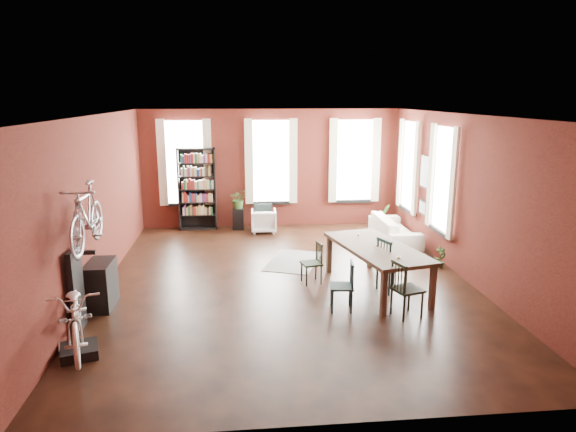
{
  "coord_description": "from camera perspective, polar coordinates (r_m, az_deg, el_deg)",
  "views": [
    {
      "loc": [
        -0.93,
        -9.42,
        3.54
      ],
      "look_at": [
        0.08,
        0.6,
        1.17
      ],
      "focal_mm": 32.0,
      "sensor_mm": 36.0,
      "label": 1
    }
  ],
  "objects": [
    {
      "name": "bicycle_floor",
      "position": [
        7.55,
        -22.74,
        -7.18
      ],
      "size": [
        0.87,
        1.08,
        1.8
      ],
      "primitive_type": "imported",
      "rotation": [
        0.0,
        0.0,
        0.29
      ],
      "color": "silver",
      "rests_on": "bike_trainer"
    },
    {
      "name": "dining_chair_a",
      "position": [
        8.73,
        5.96,
        -7.77
      ],
      "size": [
        0.44,
        0.44,
        0.85
      ],
      "primitive_type": "cube",
      "rotation": [
        0.0,
        0.0,
        -1.7
      ],
      "color": "#173133",
      "rests_on": "ground"
    },
    {
      "name": "plant_stand",
      "position": [
        13.95,
        -5.54,
        -0.31
      ],
      "size": [
        0.31,
        0.31,
        0.58
      ],
      "primitive_type": "cube",
      "rotation": [
        0.0,
        0.0,
        -0.1
      ],
      "color": "black",
      "rests_on": "ground"
    },
    {
      "name": "plant_on_stand",
      "position": [
        13.84,
        -5.5,
        1.69
      ],
      "size": [
        0.55,
        0.59,
        0.42
      ],
      "primitive_type": "imported",
      "rotation": [
        0.0,
        0.0,
        0.14
      ],
      "color": "#2F4F1F",
      "rests_on": "plant_stand"
    },
    {
      "name": "plant_by_sofa",
      "position": [
        14.16,
        10.51,
        -0.83
      ],
      "size": [
        0.58,
        0.78,
        0.31
      ],
      "primitive_type": "imported",
      "rotation": [
        0.0,
        0.0,
        0.32
      ],
      "color": "#305D25",
      "rests_on": "ground"
    },
    {
      "name": "dining_chair_d",
      "position": [
        9.68,
        11.49,
        -5.33
      ],
      "size": [
        0.59,
        0.59,
        1.01
      ],
      "primitive_type": "cube",
      "rotation": [
        0.0,
        0.0,
        1.92
      ],
      "color": "#1C3E3E",
      "rests_on": "ground"
    },
    {
      "name": "console_table",
      "position": [
        9.38,
        -20.06,
        -7.18
      ],
      "size": [
        0.4,
        0.8,
        0.8
      ],
      "primitive_type": "cube",
      "color": "black",
      "rests_on": "ground"
    },
    {
      "name": "white_armchair",
      "position": [
        13.61,
        -2.71,
        -0.41
      ],
      "size": [
        0.67,
        0.63,
        0.67
      ],
      "primitive_type": "imported",
      "rotation": [
        0.0,
        0.0,
        3.1
      ],
      "color": "white",
      "rests_on": "ground"
    },
    {
      "name": "dining_table",
      "position": [
        9.75,
        9.77,
        -5.67
      ],
      "size": [
        1.63,
        2.63,
        0.83
      ],
      "primitive_type": "cube",
      "rotation": [
        0.0,
        0.0,
        0.23
      ],
      "color": "brown",
      "rests_on": "ground"
    },
    {
      "name": "room",
      "position": [
        10.2,
        0.96,
        5.31
      ],
      "size": [
        9.0,
        9.04,
        3.22
      ],
      "color": "black",
      "rests_on": "ground"
    },
    {
      "name": "striped_rug",
      "position": [
        11.28,
        0.61,
        -5.04
      ],
      "size": [
        1.48,
        1.84,
        0.01
      ],
      "primitive_type": "cube",
      "rotation": [
        0.0,
        0.0,
        -0.35
      ],
      "color": "black",
      "rests_on": "ground"
    },
    {
      "name": "bookshelf",
      "position": [
        13.97,
        -10.06,
        2.97
      ],
      "size": [
        1.0,
        0.32,
        2.2
      ],
      "primitive_type": "cube",
      "color": "black",
      "rests_on": "ground"
    },
    {
      "name": "bike_trainer",
      "position": [
        7.94,
        -22.17,
        -13.72
      ],
      "size": [
        0.61,
        0.61,
        0.14
      ],
      "primitive_type": "cube",
      "rotation": [
        0.0,
        0.0,
        0.29
      ],
      "color": "black",
      "rests_on": "ground"
    },
    {
      "name": "cream_sofa",
      "position": [
        13.01,
        11.8,
        -0.99
      ],
      "size": [
        0.61,
        2.08,
        0.81
      ],
      "primitive_type": "imported",
      "rotation": [
        0.0,
        0.0,
        1.57
      ],
      "color": "beige",
      "rests_on": "ground"
    },
    {
      "name": "dining_chair_c",
      "position": [
        8.65,
        13.11,
        -7.91
      ],
      "size": [
        0.54,
        0.54,
        0.94
      ],
      "primitive_type": "cube",
      "rotation": [
        0.0,
        0.0,
        1.87
      ],
      "color": "black",
      "rests_on": "ground"
    },
    {
      "name": "bicycle_hung",
      "position": [
        8.06,
        -21.66,
        2.22
      ],
      "size": [
        0.47,
        1.0,
        1.66
      ],
      "primitive_type": "imported",
      "color": "#A5A8AD",
      "rests_on": "bike_wall_rack"
    },
    {
      "name": "plant_small",
      "position": [
        11.31,
        16.57,
        -5.13
      ],
      "size": [
        0.42,
        0.53,
        0.17
      ],
      "primitive_type": "imported",
      "rotation": [
        0.0,
        0.0,
        0.42
      ],
      "color": "#285020",
      "rests_on": "ground"
    },
    {
      "name": "bike_wall_rack",
      "position": [
        8.51,
        -22.44,
        -7.67
      ],
      "size": [
        0.16,
        0.6,
        1.3
      ],
      "primitive_type": "cube",
      "color": "black",
      "rests_on": "ground"
    },
    {
      "name": "dining_chair_b",
      "position": [
        9.93,
        2.62,
        -5.26
      ],
      "size": [
        0.43,
        0.43,
        0.79
      ],
      "primitive_type": "cube",
      "rotation": [
        0.0,
        0.0,
        -1.37
      ],
      "color": "black",
      "rests_on": "ground"
    }
  ]
}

